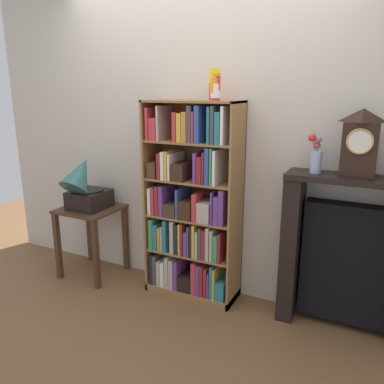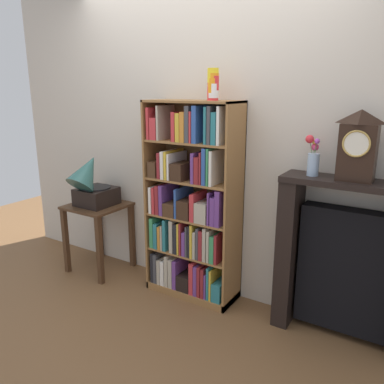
{
  "view_description": "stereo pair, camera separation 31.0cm",
  "coord_description": "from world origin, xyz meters",
  "views": [
    {
      "loc": [
        1.32,
        -2.57,
        1.69
      ],
      "look_at": [
        -0.01,
        0.12,
        0.89
      ],
      "focal_mm": 36.25,
      "sensor_mm": 36.0,
      "label": 1
    },
    {
      "loc": [
        1.6,
        -2.42,
        1.69
      ],
      "look_at": [
        -0.01,
        0.12,
        0.89
      ],
      "focal_mm": 36.25,
      "sensor_mm": 36.0,
      "label": 2
    }
  ],
  "objects": [
    {
      "name": "fireplace_mantel",
      "position": [
        1.2,
        0.16,
        0.56
      ],
      "size": [
        0.91,
        0.27,
        1.13
      ],
      "color": "black",
      "rests_on": "ground"
    },
    {
      "name": "wall_back",
      "position": [
        0.1,
        0.32,
        1.3
      ],
      "size": [
        4.51,
        0.08,
        2.6
      ],
      "primitive_type": "cube",
      "color": "beige",
      "rests_on": "ground"
    },
    {
      "name": "flower_vase",
      "position": [
        0.92,
        0.15,
        1.25
      ],
      "size": [
        0.11,
        0.12,
        0.27
      ],
      "color": "#99B2D1",
      "rests_on": "fireplace_mantel"
    },
    {
      "name": "ground_plane",
      "position": [
        0.0,
        0.0,
        -0.01
      ],
      "size": [
        7.51,
        6.4,
        0.02
      ],
      "primitive_type": "cube",
      "color": "brown"
    },
    {
      "name": "side_table_left",
      "position": [
        -0.99,
        0.03,
        0.48
      ],
      "size": [
        0.5,
        0.49,
        0.65
      ],
      "color": "#472D1C",
      "rests_on": "ground"
    },
    {
      "name": "mantel_clock",
      "position": [
        1.19,
        0.14,
        1.35
      ],
      "size": [
        0.22,
        0.15,
        0.44
      ],
      "color": "black",
      "rests_on": "fireplace_mantel"
    },
    {
      "name": "gramophone",
      "position": [
        -0.99,
        -0.02,
        0.87
      ],
      "size": [
        0.31,
        0.45,
        0.53
      ],
      "color": "black",
      "rests_on": "side_table_left"
    },
    {
      "name": "cup_stack",
      "position": [
        0.19,
        0.09,
        1.72
      ],
      "size": [
        0.08,
        0.08,
        0.23
      ],
      "color": "red",
      "rests_on": "bookshelf"
    },
    {
      "name": "bookshelf",
      "position": [
        -0.01,
        0.11,
        0.72
      ],
      "size": [
        0.76,
        0.32,
        1.61
      ],
      "color": "olive",
      "rests_on": "ground"
    }
  ]
}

